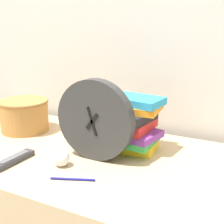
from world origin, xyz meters
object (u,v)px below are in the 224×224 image
object	(u,v)px
desk_clock	(95,120)
tv_remote	(14,159)
book_stack	(127,123)
pen	(73,179)
crumpled_paper_ball	(61,158)
basket	(24,114)

from	to	relation	value
desk_clock	tv_remote	world-z (taller)	desk_clock
desk_clock	book_stack	world-z (taller)	desk_clock
desk_clock	pen	bearing A→B (deg)	-83.53
crumpled_paper_ball	desk_clock	bearing A→B (deg)	55.73
book_stack	desk_clock	bearing A→B (deg)	-114.72
desk_clock	book_stack	distance (m)	0.16
desk_clock	tv_remote	xyz separation A→B (m)	(-0.24, -0.16, -0.14)
crumpled_paper_ball	pen	world-z (taller)	crumpled_paper_ball
tv_remote	pen	world-z (taller)	tv_remote
book_stack	pen	bearing A→B (deg)	-97.89
tv_remote	crumpled_paper_ball	size ratio (longest dim) A/B	2.91
basket	desk_clock	bearing A→B (deg)	-15.30
desk_clock	crumpled_paper_ball	distance (m)	0.18
desk_clock	basket	size ratio (longest dim) A/B	1.32
basket	tv_remote	distance (m)	0.36
pen	tv_remote	bearing A→B (deg)	176.68
tv_remote	crumpled_paper_ball	bearing A→B (deg)	17.82
desk_clock	tv_remote	bearing A→B (deg)	-146.17
desk_clock	basket	bearing A→B (deg)	164.70
desk_clock	crumpled_paper_ball	world-z (taller)	desk_clock
basket	pen	distance (m)	0.56
basket	pen	world-z (taller)	basket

